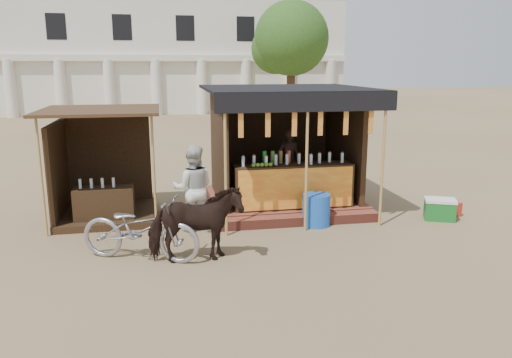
{
  "coord_description": "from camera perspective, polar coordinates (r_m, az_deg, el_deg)",
  "views": [
    {
      "loc": [
        -1.76,
        -7.68,
        3.27
      ],
      "look_at": [
        0.0,
        1.6,
        1.1
      ],
      "focal_mm": 35.0,
      "sensor_mm": 36.0,
      "label": 1
    }
  ],
  "objects": [
    {
      "name": "secondary_stall",
      "position": [
        11.27,
        -17.64,
        -0.08
      ],
      "size": [
        2.4,
        2.4,
        2.38
      ],
      "color": "#352313",
      "rests_on": "ground"
    },
    {
      "name": "blue_barrel",
      "position": [
        10.43,
        6.9,
        -3.52
      ],
      "size": [
        0.64,
        0.64,
        0.66
      ],
      "primitive_type": "cylinder",
      "rotation": [
        0.0,
        0.0,
        0.12
      ],
      "color": "blue",
      "rests_on": "ground"
    },
    {
      "name": "tree",
      "position": [
        30.8,
        3.65,
        15.45
      ],
      "size": [
        4.5,
        4.4,
        7.0
      ],
      "color": "#382314",
      "rests_on": "ground"
    },
    {
      "name": "cow",
      "position": [
        8.42,
        -6.97,
        -5.23
      ],
      "size": [
        1.59,
        0.77,
        1.32
      ],
      "primitive_type": "imported",
      "rotation": [
        0.0,
        0.0,
        1.61
      ],
      "color": "black",
      "rests_on": "ground"
    },
    {
      "name": "background_building",
      "position": [
        37.64,
        -11.42,
        13.77
      ],
      "size": [
        26.0,
        7.45,
        8.18
      ],
      "color": "silver",
      "rests_on": "ground"
    },
    {
      "name": "motorbike",
      "position": [
        8.72,
        -13.09,
        -5.57
      ],
      "size": [
        2.23,
        1.48,
        1.11
      ],
      "primitive_type": "imported",
      "rotation": [
        0.0,
        0.0,
        1.18
      ],
      "color": "#96969E",
      "rests_on": "ground"
    },
    {
      "name": "main_stall",
      "position": [
        11.6,
        3.28,
        1.75
      ],
      "size": [
        3.6,
        3.61,
        2.78
      ],
      "color": "brown",
      "rests_on": "ground"
    },
    {
      "name": "ground",
      "position": [
        8.53,
        2.03,
        -9.61
      ],
      "size": [
        120.0,
        120.0,
        0.0
      ],
      "primitive_type": "plane",
      "color": "#846B4C",
      "rests_on": "ground"
    },
    {
      "name": "cooler",
      "position": [
        11.47,
        20.26,
        -3.25
      ],
      "size": [
        0.76,
        0.65,
        0.46
      ],
      "color": "#176722",
      "rests_on": "ground"
    },
    {
      "name": "bystander",
      "position": [
        9.99,
        -7.2,
        -1.07
      ],
      "size": [
        0.89,
        0.72,
        1.74
      ],
      "primitive_type": "imported",
      "rotation": [
        0.0,
        0.0,
        3.07
      ],
      "color": "silver",
      "rests_on": "ground"
    },
    {
      "name": "red_crate",
      "position": [
        11.92,
        21.18,
        -3.11
      ],
      "size": [
        0.41,
        0.47,
        0.31
      ],
      "primitive_type": "cube",
      "rotation": [
        0.0,
        0.0,
        0.14
      ],
      "color": "#AC2A1C",
      "rests_on": "ground"
    }
  ]
}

